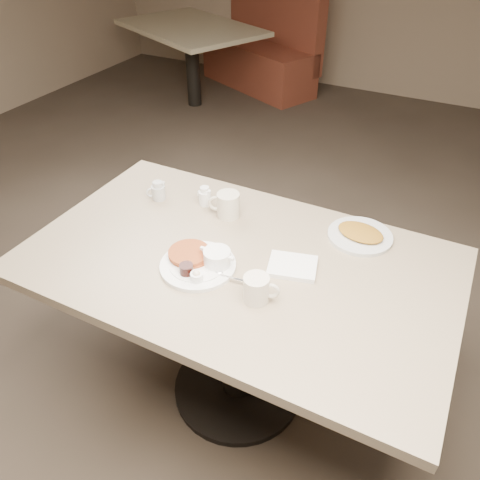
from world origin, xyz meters
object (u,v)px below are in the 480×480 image
at_px(coffee_mug_near, 257,288).
at_px(booth_back_left, 256,48).
at_px(main_plate, 200,261).
at_px(diner_table, 238,294).
at_px(hash_plate, 360,235).
at_px(coffee_mug_far, 227,205).
at_px(creamer_right, 205,196).
at_px(creamer_left, 158,191).

relative_size(coffee_mug_near, booth_back_left, 0.06).
bearing_deg(booth_back_left, main_plate, -67.28).
distance_m(diner_table, hash_plate, 0.51).
height_order(main_plate, hash_plate, main_plate).
bearing_deg(hash_plate, diner_table, -137.44).
height_order(main_plate, coffee_mug_far, coffee_mug_far).
height_order(coffee_mug_near, creamer_right, coffee_mug_near).
bearing_deg(booth_back_left, diner_table, -65.46).
bearing_deg(coffee_mug_near, creamer_right, 136.62).
distance_m(creamer_left, hash_plate, 0.83).
bearing_deg(creamer_left, coffee_mug_far, 3.79).
height_order(coffee_mug_far, booth_back_left, booth_back_left).
bearing_deg(booth_back_left, hash_plate, -58.61).
distance_m(main_plate, creamer_left, 0.48).
distance_m(coffee_mug_far, creamer_right, 0.13).
bearing_deg(coffee_mug_far, diner_table, -54.41).
bearing_deg(booth_back_left, coffee_mug_near, -64.45).
xyz_separation_m(main_plate, coffee_mug_near, (0.24, -0.06, 0.02)).
bearing_deg(diner_table, coffee_mug_far, 125.59).
xyz_separation_m(coffee_mug_near, coffee_mug_far, (-0.31, 0.38, 0.00)).
xyz_separation_m(coffee_mug_near, hash_plate, (0.20, 0.47, -0.03)).
height_order(coffee_mug_near, hash_plate, coffee_mug_near).
distance_m(coffee_mug_far, hash_plate, 0.52).
height_order(coffee_mug_near, booth_back_left, booth_back_left).
height_order(diner_table, coffee_mug_near, coffee_mug_near).
height_order(diner_table, main_plate, main_plate).
relative_size(diner_table, booth_back_left, 0.76).
bearing_deg(main_plate, hash_plate, 43.07).
bearing_deg(hash_plate, creamer_left, -171.90).
bearing_deg(coffee_mug_near, main_plate, 166.73).
distance_m(main_plate, hash_plate, 0.61).
distance_m(diner_table, main_plate, 0.23).
bearing_deg(coffee_mug_far, main_plate, -78.35).
bearing_deg(creamer_left, diner_table, -23.09).
relative_size(main_plate, coffee_mug_far, 2.36).
relative_size(coffee_mug_far, booth_back_left, 0.07).
height_order(creamer_left, booth_back_left, booth_back_left).
distance_m(creamer_left, creamer_right, 0.20).
relative_size(creamer_right, booth_back_left, 0.04).
height_order(diner_table, creamer_left, creamer_left).
height_order(coffee_mug_near, coffee_mug_far, coffee_mug_far).
bearing_deg(hash_plate, coffee_mug_far, -169.27).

